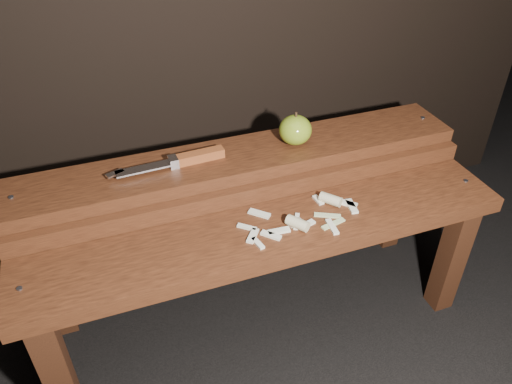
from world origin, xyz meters
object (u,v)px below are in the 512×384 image
object	(u,v)px
knife	(186,159)
apple	(295,130)
bench_front_tier	(273,252)
bench_rear_tier	(243,181)

from	to	relation	value
knife	apple	bearing A→B (deg)	-0.48
bench_front_tier	bench_rear_tier	distance (m)	0.23
bench_rear_tier	bench_front_tier	bearing A→B (deg)	-90.00
bench_rear_tier	apple	distance (m)	0.20
bench_front_tier	knife	size ratio (longest dim) A/B	4.00
bench_front_tier	bench_rear_tier	xyz separation A→B (m)	(0.00, 0.23, 0.06)
bench_front_tier	bench_rear_tier	bearing A→B (deg)	90.00
bench_rear_tier	apple	bearing A→B (deg)	1.64
bench_rear_tier	knife	bearing A→B (deg)	177.33
apple	bench_rear_tier	bearing A→B (deg)	-178.36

